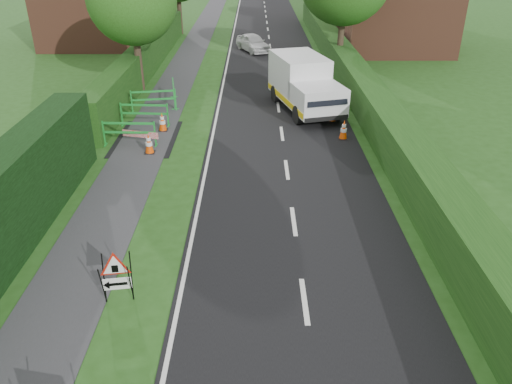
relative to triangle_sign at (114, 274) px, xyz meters
name	(u,v)px	position (x,y,z in m)	size (l,w,h in m)	color
ground	(189,333)	(1.73, -1.01, -0.78)	(120.00, 120.00, 0.00)	#214914
road_surface	(268,31)	(4.23, 33.99, -0.77)	(6.00, 90.00, 0.02)	black
footpath	(202,31)	(-1.27, 33.99, -0.77)	(2.00, 90.00, 0.02)	#2D2D30
hedge_west_far	(148,71)	(-3.27, 20.99, -0.78)	(1.00, 24.00, 1.80)	#14380F
hedge_east	(358,101)	(8.23, 14.99, -0.78)	(1.20, 50.00, 1.50)	#14380F
house_west	(95,2)	(-8.27, 28.99, 2.12)	(7.50, 7.40, 7.88)	brown
house_east_a	(396,6)	(12.73, 26.99, 2.12)	(7.50, 7.40, 7.88)	brown
triangle_sign	(114,274)	(0.00, 0.00, 0.00)	(0.87, 0.87, 1.12)	black
works_van	(304,83)	(5.37, 13.69, 0.48)	(3.30, 5.53, 2.37)	silver
traffic_cone_0	(344,130)	(6.67, 9.94, -0.39)	(0.38, 0.38, 0.79)	black
traffic_cone_1	(333,113)	(6.53, 12.04, -0.39)	(0.38, 0.38, 0.79)	black
traffic_cone_2	(338,94)	(7.16, 14.79, -0.39)	(0.38, 0.38, 0.79)	black
traffic_cone_3	(149,143)	(-0.87, 8.51, -0.39)	(0.38, 0.38, 0.79)	black
traffic_cone_4	(162,122)	(-0.75, 10.89, -0.39)	(0.38, 0.38, 0.79)	black
ped_barrier_0	(129,130)	(-1.75, 9.25, -0.15)	(2.07, 0.44, 1.00)	#198A2C
ped_barrier_1	(144,112)	(-1.60, 11.50, -0.15)	(2.08, 0.49, 1.00)	#198A2C
ped_barrier_2	(153,98)	(-1.57, 13.50, -0.15)	(2.09, 0.66, 1.00)	#198A2C
ped_barrier_3	(174,91)	(-0.80, 14.64, -0.15)	(0.69, 2.09, 1.00)	#198A2C
redwhite_plank	(141,145)	(-1.35, 9.31, -0.78)	(1.50, 0.04, 0.25)	red
hatchback_car	(253,43)	(3.00, 26.37, -0.19)	(1.39, 3.45, 1.17)	white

